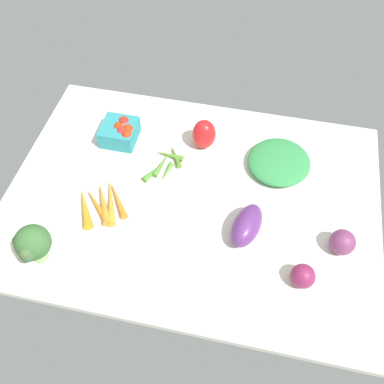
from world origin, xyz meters
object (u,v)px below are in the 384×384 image
at_px(carrot_bunch, 101,203).
at_px(leafy_greens_clump, 279,162).
at_px(red_onion_center, 342,242).
at_px(eggplant, 247,225).
at_px(okra_pile, 165,163).
at_px(broccoli_head, 32,244).
at_px(berry_basket, 120,132).
at_px(red_onion_near_basket, 303,276).
at_px(bell_pepper_red, 204,134).

distance_m(carrot_bunch, leafy_greens_clump, 0.53).
bearing_deg(red_onion_center, eggplant, 0.64).
relative_size(leafy_greens_clump, okra_pile, 1.15).
relative_size(broccoli_head, okra_pile, 0.74).
height_order(red_onion_center, broccoli_head, broccoli_head).
bearing_deg(leafy_greens_clump, berry_basket, -0.69).
xyz_separation_m(eggplant, red_onion_center, (-0.24, -0.00, -0.00)).
distance_m(red_onion_near_basket, okra_pile, 0.51).
bearing_deg(carrot_bunch, berry_basket, -84.74).
height_order(eggplant, bell_pepper_red, bell_pepper_red).
xyz_separation_m(eggplant, leafy_greens_clump, (-0.06, -0.25, -0.01)).
bearing_deg(broccoli_head, red_onion_center, -165.59).
height_order(eggplant, red_onion_center, eggplant).
relative_size(red_onion_center, bell_pepper_red, 0.69).
relative_size(carrot_bunch, red_onion_center, 2.76).
relative_size(broccoli_head, bell_pepper_red, 1.26).
bearing_deg(bell_pepper_red, broccoli_head, 55.14).
xyz_separation_m(red_onion_near_basket, broccoli_head, (0.65, 0.08, 0.04)).
relative_size(berry_basket, broccoli_head, 0.86).
bearing_deg(red_onion_near_basket, red_onion_center, -128.66).
distance_m(berry_basket, red_onion_center, 0.71).
bearing_deg(eggplant, bell_pepper_red, 44.08).
xyz_separation_m(carrot_bunch, okra_pile, (-0.13, -0.18, -0.00)).
height_order(bell_pepper_red, okra_pile, bell_pepper_red).
bearing_deg(berry_basket, leafy_greens_clump, 179.31).
height_order(broccoli_head, bell_pepper_red, broccoli_head).
bearing_deg(eggplant, red_onion_near_basket, -113.04).
distance_m(carrot_bunch, red_onion_near_basket, 0.57).
bearing_deg(leafy_greens_clump, red_onion_near_basket, 104.00).
xyz_separation_m(eggplant, red_onion_near_basket, (-0.15, 0.11, -0.00)).
distance_m(red_onion_near_basket, leafy_greens_clump, 0.37).
bearing_deg(red_onion_center, leafy_greens_clump, -53.58).
height_order(red_onion_near_basket, okra_pile, red_onion_near_basket).
distance_m(berry_basket, carrot_bunch, 0.25).
bearing_deg(okra_pile, leafy_greens_clump, -168.69).
distance_m(eggplant, red_onion_center, 0.24).
bearing_deg(bell_pepper_red, red_onion_near_basket, 129.12).
height_order(leafy_greens_clump, bell_pepper_red, bell_pepper_red).
xyz_separation_m(eggplant, broccoli_head, (0.50, 0.19, 0.04)).
height_order(red_onion_near_basket, leafy_greens_clump, red_onion_near_basket).
xyz_separation_m(leafy_greens_clump, okra_pile, (0.33, 0.07, -0.01)).
height_order(leafy_greens_clump, broccoli_head, broccoli_head).
bearing_deg(broccoli_head, red_onion_near_basket, -173.29).
bearing_deg(eggplant, okra_pile, 68.94).
relative_size(carrot_bunch, broccoli_head, 1.52).
bearing_deg(red_onion_center, broccoli_head, 14.41).
distance_m(berry_basket, red_onion_near_basket, 0.68).
relative_size(red_onion_near_basket, broccoli_head, 0.50).
height_order(carrot_bunch, leafy_greens_clump, leafy_greens_clump).
bearing_deg(berry_basket, broccoli_head, 80.33).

